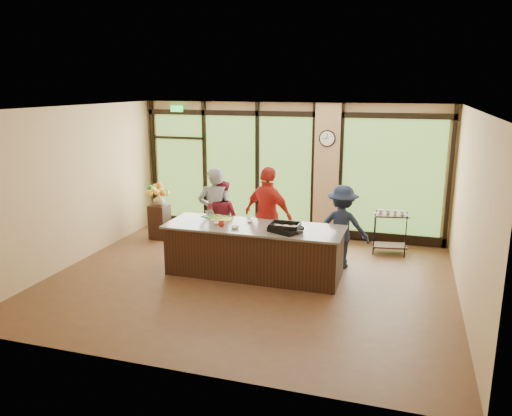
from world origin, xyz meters
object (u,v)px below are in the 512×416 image
Objects in this scene: cook_right at (342,227)px; flower_stand at (160,222)px; roasting_pan at (285,230)px; island_base at (254,251)px; cook_left at (215,213)px; bar_cart at (390,228)px.

cook_right is 2.05× the size of flower_stand.
flower_stand is at bearing 177.70° from roasting_pan.
island_base is 1.30m from cook_left.
flower_stand is at bearing 175.20° from bar_cart.
cook_right is 1.37m from roasting_pan.
cook_right is 1.71× the size of bar_cart.
cook_right is (2.46, 0.19, -0.13)m from cook_left.
island_base is at bearing -173.20° from roasting_pan.
cook_left is 3.71× the size of roasting_pan.
cook_left reaches higher than flower_stand.
bar_cart is at bearing 176.43° from cook_left.
cook_right reaches higher than flower_stand.
cook_left is at bearing 4.69° from cook_right.
cook_right reaches higher than roasting_pan.
island_base is 3.01m from bar_cart.
roasting_pan is 0.54× the size of bar_cart.
cook_right is at bearing 160.12° from cook_left.
roasting_pan is 2.75m from bar_cart.
roasting_pan is (0.62, -0.20, 0.52)m from island_base.
bar_cart is at bearing 7.82° from flower_stand.
island_base is at bearing -26.31° from flower_stand.
bar_cart is (3.31, 1.26, -0.37)m from cook_left.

